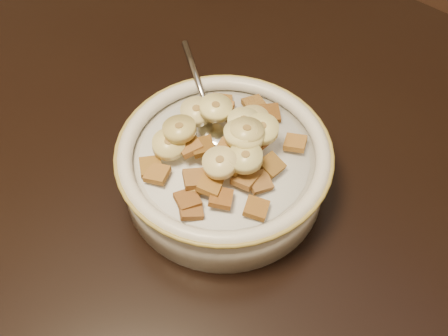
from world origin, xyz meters
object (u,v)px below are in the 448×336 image
Objects in this scene: table at (150,194)px; spoon at (215,130)px; chair at (342,68)px; cereal_bowl at (224,172)px.

spoon is at bearing 60.68° from table.
chair is 0.69m from cereal_bowl.
table is at bearing -73.39° from chair.
chair is 0.68m from spoon.
table is at bearing 4.15° from spoon.
table is 0.70m from chair.
spoon reaches higher than table.
spoon is at bearing -68.83° from chair.
table is at bearing -143.01° from cereal_bowl.
cereal_bowl reaches higher than table.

